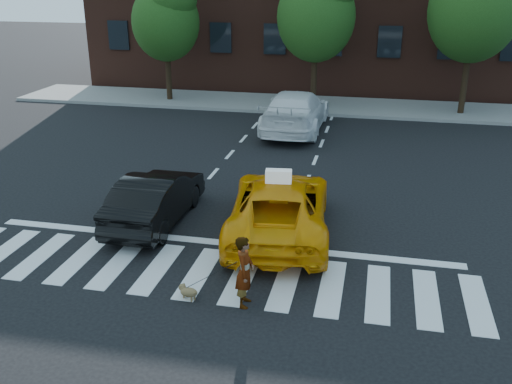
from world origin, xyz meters
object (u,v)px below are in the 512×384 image
tree_left (166,13)px  woman (245,272)px  taxi (279,207)px  black_sedan (156,198)px  dog (187,291)px  tree_mid (317,6)px  white_suv (295,111)px

tree_left → woman: (8.28, -18.04, -3.67)m
taxi → black_sedan: taxi is taller
taxi → black_sedan: (-3.40, 0.00, -0.05)m
tree_left → dog: (7.06, -18.08, -4.27)m
taxi → woman: 3.54m
tree_left → black_sedan: tree_left is taller
taxi → dog: size_ratio=10.74×
tree_left → taxi: tree_left is taller
tree_left → black_sedan: size_ratio=1.55×
black_sedan → tree_left: bearing=-70.9°
tree_mid → taxi: (0.87, -14.50, -4.11)m
tree_mid → taxi: tree_mid is taller
tree_mid → white_suv: bearing=-93.7°
white_suv → woman: white_suv is taller
taxi → woman: woman is taller
tree_mid → dog: (-0.44, -18.08, -4.68)m
dog → tree_left: bearing=135.4°
taxi → dog: bearing=63.4°
white_suv → dog: 13.85m
taxi → white_suv: bearing=-90.2°
woman → white_suv: bearing=1.4°
tree_left → white_suv: tree_left is taller
white_suv → woman: bearing=95.2°
tree_mid → woman: 18.51m
black_sedan → dog: black_sedan is taller
black_sedan → woman: (3.32, -3.54, 0.08)m
tree_left → white_suv: (7.23, -4.25, -3.59)m
white_suv → woman: (1.06, -13.79, -0.08)m
black_sedan → white_suv: white_suv is taller
tree_mid → white_suv: (-0.27, -4.25, -4.00)m
black_sedan → dog: (2.10, -3.58, -0.52)m
taxi → dog: (-1.30, -3.58, -0.57)m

